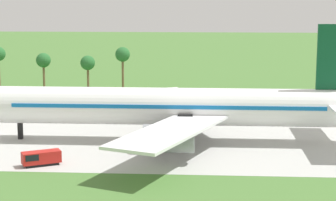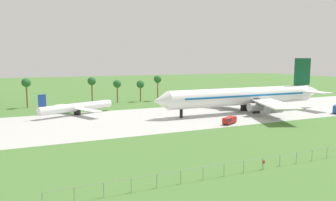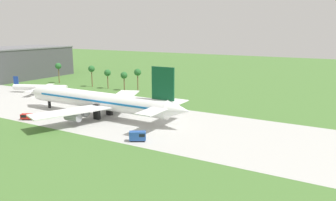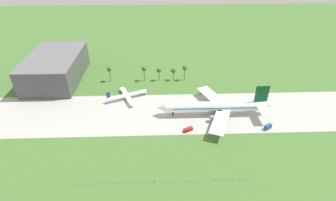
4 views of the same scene
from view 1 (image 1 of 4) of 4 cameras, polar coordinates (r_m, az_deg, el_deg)
name	(u,v)px [view 1 (image 1 of 4)]	position (r m, az deg, el deg)	size (l,w,h in m)	color
jet_airliner	(178,107)	(101.85, 0.97, -0.60)	(73.46, 54.86, 19.84)	white
fuel_truck	(40,158)	(90.41, -11.92, -5.29)	(5.83, 4.36, 2.11)	black
palm_tree_row	(29,58)	(153.87, -12.93, 3.91)	(60.64, 3.60, 11.97)	brown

